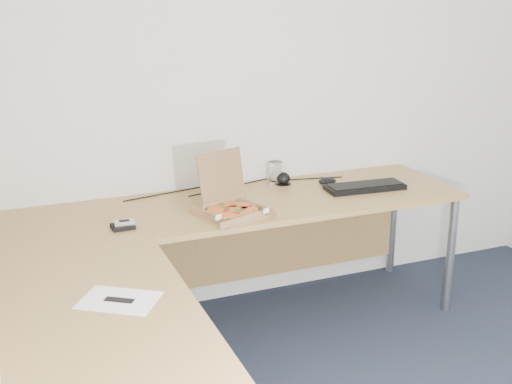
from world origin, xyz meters
name	(u,v)px	position (x,y,z in m)	size (l,w,h in m)	color
room_shell	(509,164)	(0.00, 0.00, 1.25)	(3.50, 3.50, 2.50)	silver
desk	(206,244)	(-0.82, 0.97, 0.70)	(2.50, 2.20, 0.73)	#B08447
pizza_box	(232,207)	(-0.60, 1.25, 0.77)	(0.29, 0.34, 0.30)	#9D7249
drinking_glass	(276,173)	(-0.17, 1.65, 0.80)	(0.07, 0.07, 0.13)	silver
keyboard	(365,187)	(0.25, 1.35, 0.74)	(0.46, 0.16, 0.03)	black
mouse	(327,181)	(0.10, 1.52, 0.75)	(0.11, 0.07, 0.04)	black
wallet	(123,226)	(-1.16, 1.25, 0.74)	(0.11, 0.09, 0.02)	black
phone	(124,223)	(-1.15, 1.25, 0.76)	(0.09, 0.05, 0.02)	#B2B5BA
paper_sheet	(119,300)	(-1.32, 0.50, 0.73)	(0.29, 0.20, 0.00)	white
dome_speaker	(283,178)	(-0.14, 1.62, 0.77)	(0.09, 0.09, 0.08)	black
cable_bundle	(232,187)	(-0.44, 1.68, 0.73)	(0.64, 0.04, 0.01)	black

